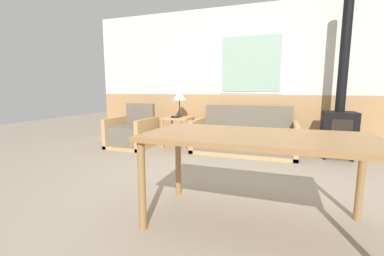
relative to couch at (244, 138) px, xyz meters
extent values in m
plane|color=gray|center=(0.21, -2.01, -0.25)|extent=(16.00, 16.00, 0.00)
cube|color=tan|center=(0.21, 0.62, 0.25)|extent=(7.20, 0.06, 1.01)
cube|color=silver|center=(0.21, 0.62, 1.60)|extent=(7.20, 0.06, 1.69)
cube|color=white|center=(0.00, 0.58, 1.35)|extent=(1.19, 0.01, 1.13)
cube|color=#99BCA8|center=(0.00, 0.58, 1.35)|extent=(1.11, 0.02, 1.05)
cube|color=tan|center=(0.00, -0.02, -0.22)|extent=(1.79, 0.88, 0.06)
cube|color=#6B6051|center=(0.00, -0.04, -0.01)|extent=(1.63, 0.80, 0.36)
cube|color=#6B6051|center=(0.00, 0.37, 0.37)|extent=(1.63, 0.10, 0.38)
cube|color=tan|center=(-0.85, -0.02, 0.03)|extent=(0.08, 0.88, 0.56)
cube|color=tan|center=(0.85, -0.02, 0.03)|extent=(0.08, 0.88, 0.56)
cube|color=tan|center=(-2.14, -0.30, -0.22)|extent=(0.78, 0.81, 0.06)
cube|color=#6B6051|center=(-2.14, -0.32, -0.01)|extent=(0.62, 0.73, 0.37)
cube|color=#6B6051|center=(-2.14, 0.06, 0.38)|extent=(0.62, 0.10, 0.40)
cube|color=tan|center=(-2.49, -0.30, 0.03)|extent=(0.08, 0.81, 0.57)
cube|color=tan|center=(-1.79, -0.30, 0.03)|extent=(0.08, 0.81, 0.57)
cube|color=tan|center=(-1.30, 0.05, 0.31)|extent=(0.53, 0.53, 0.03)
cylinder|color=tan|center=(-1.53, -0.19, 0.02)|extent=(0.04, 0.04, 0.55)
cylinder|color=tan|center=(-1.06, -0.19, 0.02)|extent=(0.04, 0.04, 0.55)
cylinder|color=tan|center=(-1.53, 0.28, 0.02)|extent=(0.04, 0.04, 0.55)
cylinder|color=tan|center=(-1.06, 0.28, 0.02)|extent=(0.04, 0.04, 0.55)
cylinder|color=#262628|center=(-1.30, 0.14, 0.33)|extent=(0.13, 0.13, 0.02)
cylinder|color=#262628|center=(-1.30, 0.14, 0.50)|extent=(0.02, 0.02, 0.31)
cone|color=silver|center=(-1.30, 0.14, 0.75)|extent=(0.27, 0.27, 0.19)
cube|color=black|center=(-1.32, -0.04, 0.34)|extent=(0.17, 0.14, 0.03)
cube|color=#9E7042|center=(0.44, -2.50, 0.49)|extent=(1.79, 0.86, 0.04)
cylinder|color=#9E7042|center=(-0.39, -2.87, 0.11)|extent=(0.06, 0.06, 0.72)
cylinder|color=#9E7042|center=(-0.39, -2.12, 0.11)|extent=(0.06, 0.06, 0.72)
cylinder|color=#9E7042|center=(1.28, -2.12, 0.11)|extent=(0.06, 0.06, 0.72)
cylinder|color=black|center=(1.30, -0.07, -0.20)|extent=(0.04, 0.04, 0.10)
cylinder|color=black|center=(1.69, -0.07, -0.20)|extent=(0.04, 0.04, 0.10)
cylinder|color=black|center=(1.30, 0.27, -0.20)|extent=(0.04, 0.04, 0.10)
cylinder|color=black|center=(1.69, 0.27, -0.20)|extent=(0.04, 0.04, 0.10)
cube|color=black|center=(1.50, 0.10, 0.18)|extent=(0.49, 0.44, 0.66)
cube|color=black|center=(1.50, -0.12, 0.18)|extent=(0.29, 0.01, 0.46)
cylinder|color=black|center=(1.50, 0.14, 1.42)|extent=(0.15, 0.15, 1.82)
camera|label=1|loc=(0.63, -4.56, 0.87)|focal=24.00mm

